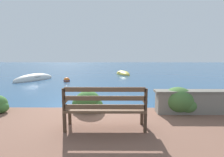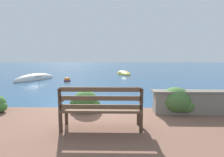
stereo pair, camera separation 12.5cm
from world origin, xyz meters
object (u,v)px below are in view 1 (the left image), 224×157
park_bench (105,107)px  rowboat_nearest (34,79)px  mooring_buoy (67,80)px  rowboat_mid (123,74)px

park_bench → rowboat_nearest: (-5.48, 8.81, -0.64)m
rowboat_nearest → mooring_buoy: rowboat_nearest is taller
park_bench → rowboat_nearest: bearing=113.9°
rowboat_nearest → mooring_buoy: size_ratio=7.01×
park_bench → mooring_buoy: bearing=102.1°
rowboat_mid → mooring_buoy: bearing=-60.2°
rowboat_nearest → rowboat_mid: (6.56, 3.89, -0.01)m
park_bench → rowboat_nearest: park_bench is taller
park_bench → rowboat_mid: (1.08, 12.70, -0.65)m
rowboat_mid → mooring_buoy: 6.08m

